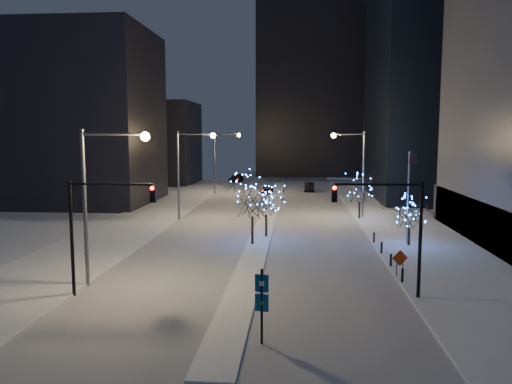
# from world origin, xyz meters

# --- Properties ---
(ground) EXTENTS (160.00, 160.00, 0.00)m
(ground) POSITION_xyz_m (0.00, 0.00, 0.00)
(ground) COLOR white
(ground) RESTS_ON ground
(road) EXTENTS (20.00, 130.00, 0.02)m
(road) POSITION_xyz_m (0.00, 35.00, 0.01)
(road) COLOR #B1B6C1
(road) RESTS_ON ground
(median) EXTENTS (2.00, 80.00, 0.15)m
(median) POSITION_xyz_m (0.00, 30.00, 0.07)
(median) COLOR white
(median) RESTS_ON ground
(east_sidewalk) EXTENTS (10.00, 90.00, 0.15)m
(east_sidewalk) POSITION_xyz_m (15.00, 20.00, 0.07)
(east_sidewalk) COLOR white
(east_sidewalk) RESTS_ON ground
(west_sidewalk) EXTENTS (8.00, 90.00, 0.15)m
(west_sidewalk) POSITION_xyz_m (-14.00, 20.00, 0.07)
(west_sidewalk) COLOR white
(west_sidewalk) RESTS_ON ground
(filler_west_near) EXTENTS (22.00, 18.00, 24.00)m
(filler_west_near) POSITION_xyz_m (-28.00, 40.00, 12.00)
(filler_west_near) COLOR black
(filler_west_near) RESTS_ON ground
(filler_west_far) EXTENTS (18.00, 16.00, 16.00)m
(filler_west_far) POSITION_xyz_m (-26.00, 70.00, 8.00)
(filler_west_far) COLOR black
(filler_west_far) RESTS_ON ground
(horizon_block) EXTENTS (24.00, 14.00, 42.00)m
(horizon_block) POSITION_xyz_m (6.00, 92.00, 21.00)
(horizon_block) COLOR black
(horizon_block) RESTS_ON ground
(street_lamp_w_near) EXTENTS (4.40, 0.56, 10.00)m
(street_lamp_w_near) POSITION_xyz_m (-8.94, 2.00, 6.50)
(street_lamp_w_near) COLOR #595E66
(street_lamp_w_near) RESTS_ON ground
(street_lamp_w_mid) EXTENTS (4.40, 0.56, 10.00)m
(street_lamp_w_mid) POSITION_xyz_m (-8.94, 27.00, 6.50)
(street_lamp_w_mid) COLOR #595E66
(street_lamp_w_mid) RESTS_ON ground
(street_lamp_w_far) EXTENTS (4.40, 0.56, 10.00)m
(street_lamp_w_far) POSITION_xyz_m (-8.94, 52.00, 6.50)
(street_lamp_w_far) COLOR #595E66
(street_lamp_w_far) RESTS_ON ground
(street_lamp_east) EXTENTS (3.90, 0.56, 10.00)m
(street_lamp_east) POSITION_xyz_m (10.08, 30.00, 6.45)
(street_lamp_east) COLOR #595E66
(street_lamp_east) RESTS_ON ground
(traffic_signal_west) EXTENTS (5.26, 0.43, 7.00)m
(traffic_signal_west) POSITION_xyz_m (-8.44, -0.00, 4.76)
(traffic_signal_west) COLOR black
(traffic_signal_west) RESTS_ON ground
(traffic_signal_east) EXTENTS (5.26, 0.43, 7.00)m
(traffic_signal_east) POSITION_xyz_m (8.94, 1.00, 4.76)
(traffic_signal_east) COLOR black
(traffic_signal_east) RESTS_ON ground
(flagpoles) EXTENTS (1.35, 2.60, 8.00)m
(flagpoles) POSITION_xyz_m (13.37, 17.25, 4.80)
(flagpoles) COLOR silver
(flagpoles) RESTS_ON east_sidewalk
(bollards) EXTENTS (0.16, 12.16, 0.90)m
(bollards) POSITION_xyz_m (10.20, 10.00, 0.60)
(bollards) COLOR black
(bollards) RESTS_ON east_sidewalk
(car_near) EXTENTS (2.07, 4.30, 1.41)m
(car_near) POSITION_xyz_m (-1.50, 53.01, 0.71)
(car_near) COLOR black
(car_near) RESTS_ON ground
(car_mid) EXTENTS (1.68, 4.74, 1.56)m
(car_mid) POSITION_xyz_m (5.49, 57.50, 0.78)
(car_mid) COLOR black
(car_mid) RESTS_ON ground
(car_far) EXTENTS (2.87, 5.46, 1.51)m
(car_far) POSITION_xyz_m (-9.00, 72.80, 0.76)
(car_far) COLOR black
(car_far) RESTS_ON ground
(holiday_tree_median_near) EXTENTS (5.03, 5.03, 6.27)m
(holiday_tree_median_near) POSITION_xyz_m (-0.50, 14.53, 4.32)
(holiday_tree_median_near) COLOR black
(holiday_tree_median_near) RESTS_ON median
(holiday_tree_median_far) EXTENTS (4.30, 4.30, 5.08)m
(holiday_tree_median_far) POSITION_xyz_m (0.50, 17.90, 3.58)
(holiday_tree_median_far) COLOR black
(holiday_tree_median_far) RESTS_ON median
(holiday_tree_plaza_near) EXTENTS (3.92, 3.92, 4.37)m
(holiday_tree_plaza_near) POSITION_xyz_m (13.03, 15.11, 2.96)
(holiday_tree_plaza_near) COLOR black
(holiday_tree_plaza_near) RESTS_ON east_sidewalk
(holiday_tree_plaza_far) EXTENTS (4.86, 4.86, 5.20)m
(holiday_tree_plaza_far) POSITION_xyz_m (10.50, 28.97, 3.54)
(holiday_tree_plaza_far) COLOR black
(holiday_tree_plaza_far) RESTS_ON east_sidewalk
(wayfinding_sign) EXTENTS (0.64, 0.19, 3.57)m
(wayfinding_sign) POSITION_xyz_m (1.75, -6.00, 2.19)
(wayfinding_sign) COLOR black
(wayfinding_sign) RESTS_ON ground
(construction_sign) EXTENTS (1.09, 0.22, 1.81)m
(construction_sign) POSITION_xyz_m (10.30, 5.36, 1.24)
(construction_sign) COLOR black
(construction_sign) RESTS_ON east_sidewalk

